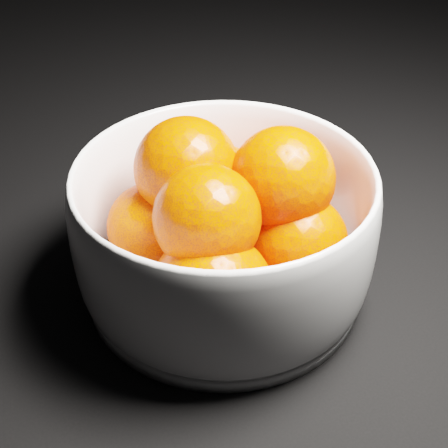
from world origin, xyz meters
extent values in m
cylinder|color=silver|center=(-0.25, 0.25, 0.01)|extent=(0.23, 0.23, 0.01)
sphere|color=#F13600|center=(-0.23, 0.31, 0.05)|extent=(0.08, 0.08, 0.08)
sphere|color=#F13600|center=(-0.30, 0.28, 0.05)|extent=(0.07, 0.07, 0.07)
sphere|color=#F13600|center=(-0.28, 0.19, 0.05)|extent=(0.09, 0.09, 0.09)
sphere|color=#F13600|center=(-0.20, 0.22, 0.05)|extent=(0.08, 0.08, 0.08)
sphere|color=#F13600|center=(-0.27, 0.28, 0.10)|extent=(0.08, 0.08, 0.08)
sphere|color=#F13600|center=(-0.27, 0.22, 0.10)|extent=(0.08, 0.08, 0.08)
sphere|color=#F13600|center=(-0.20, 0.25, 0.10)|extent=(0.08, 0.08, 0.08)
camera|label=1|loc=(-0.36, -0.13, 0.36)|focal=50.00mm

